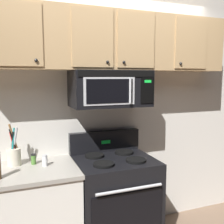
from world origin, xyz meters
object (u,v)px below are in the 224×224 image
at_px(utensil_crock_cream, 14,154).
at_px(spice_jar, 34,159).
at_px(over_range_microwave, 110,88).
at_px(salt_shaker, 45,161).
at_px(stove_range, 114,201).

bearing_deg(utensil_crock_cream, spice_jar, -11.07).
bearing_deg(over_range_microwave, salt_shaker, -172.57).
bearing_deg(salt_shaker, over_range_microwave, 7.43).
xyz_separation_m(stove_range, over_range_microwave, (-0.00, 0.12, 1.11)).
xyz_separation_m(utensil_crock_cream, salt_shaker, (0.25, -0.12, -0.05)).
relative_size(over_range_microwave, spice_jar, 7.72).
xyz_separation_m(utensil_crock_cream, spice_jar, (0.16, -0.03, -0.05)).
relative_size(stove_range, over_range_microwave, 1.47).
distance_m(stove_range, spice_jar, 0.89).
height_order(stove_range, over_range_microwave, over_range_microwave).
xyz_separation_m(over_range_microwave, spice_jar, (-0.74, 0.00, -0.63)).
xyz_separation_m(salt_shaker, spice_jar, (-0.09, 0.09, -0.00)).
distance_m(utensil_crock_cream, spice_jar, 0.17).
height_order(over_range_microwave, spice_jar, over_range_microwave).
distance_m(stove_range, utensil_crock_cream, 1.06).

